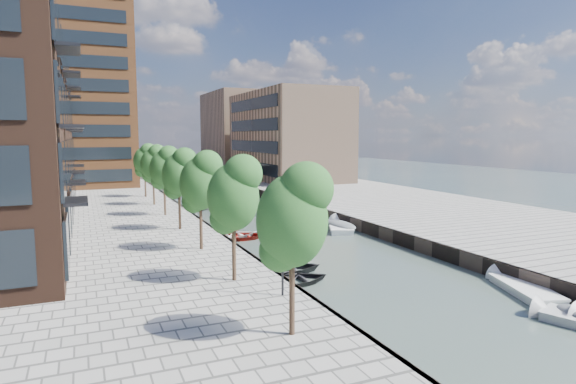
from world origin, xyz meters
TOP-DOWN VIEW (x-y plane):
  - water at (0.00, 40.00)m, footprint 300.00×300.00m
  - quay_right at (16.00, 40.00)m, footprint 20.00×140.00m
  - quay_wall_left at (-6.10, 40.00)m, footprint 0.25×140.00m
  - quay_wall_right at (6.10, 40.00)m, footprint 0.25×140.00m
  - far_closure at (0.00, 100.00)m, footprint 80.00×40.00m
  - apartment_block at (-20.00, 30.00)m, footprint 8.00×38.00m
  - tower at (-17.00, 65.00)m, footprint 18.00×18.00m
  - tan_block_near at (16.00, 62.00)m, footprint 12.00×25.00m
  - tan_block_far at (16.00, 88.00)m, footprint 12.00×20.00m
  - bridge at (0.00, 72.00)m, footprint 13.00×6.00m
  - tree_0 at (-8.50, 4.00)m, footprint 2.50×2.50m
  - tree_1 at (-8.50, 11.00)m, footprint 2.50×2.50m
  - tree_2 at (-8.50, 18.00)m, footprint 2.50×2.50m
  - tree_3 at (-8.50, 25.00)m, footprint 2.50×2.50m
  - tree_4 at (-8.50, 32.00)m, footprint 2.50×2.50m
  - tree_5 at (-8.50, 39.00)m, footprint 2.50×2.50m
  - tree_6 at (-8.50, 46.00)m, footprint 2.50×2.50m
  - lamp_0 at (-7.20, 8.00)m, footprint 0.24×0.24m
  - lamp_1 at (-7.20, 24.00)m, footprint 0.24×0.24m
  - lamp_2 at (-7.20, 40.00)m, footprint 0.24×0.24m
  - sloop_0 at (-4.86, 12.21)m, footprint 4.20×3.01m
  - sloop_1 at (-4.76, 14.23)m, footprint 5.27×4.05m
  - sloop_2 at (-4.10, 24.18)m, footprint 4.54×3.42m
  - sloop_3 at (-4.59, 24.74)m, footprint 4.82×3.68m
  - sloop_4 at (-4.19, 39.96)m, footprint 5.51×4.80m
  - motorboat_2 at (5.62, 6.70)m, footprint 3.21×5.19m
  - motorboat_3 at (4.05, 31.95)m, footprint 3.88×5.58m
  - motorboat_4 at (5.10, 24.77)m, footprint 3.87×5.61m
  - car at (7.50, 56.46)m, footprint 2.87×4.30m

SIDE VIEW (x-z plane):
  - water at x=0.00m, z-range 0.00..0.00m
  - sloop_0 at x=-4.86m, z-range -0.43..0.43m
  - sloop_1 at x=-4.76m, z-range -0.51..0.51m
  - sloop_2 at x=-4.10m, z-range -0.45..0.45m
  - sloop_3 at x=-4.59m, z-range -0.47..0.47m
  - sloop_4 at x=-4.19m, z-range -0.48..0.48m
  - motorboat_2 at x=5.62m, z-range -0.72..0.92m
  - motorboat_3 at x=4.05m, z-range -0.67..1.10m
  - motorboat_4 at x=5.10m, z-range -0.67..1.10m
  - quay_right at x=16.00m, z-range 0.00..1.00m
  - quay_wall_left at x=-6.10m, z-range 0.00..1.00m
  - quay_wall_right at x=6.10m, z-range 0.00..1.00m
  - far_closure at x=0.00m, z-range 0.00..1.00m
  - bridge at x=0.00m, z-range 0.74..2.04m
  - car at x=7.50m, z-range 1.00..2.36m
  - lamp_0 at x=-7.20m, z-range 1.45..5.57m
  - lamp_1 at x=-7.20m, z-range 1.45..5.57m
  - lamp_2 at x=-7.20m, z-range 1.45..5.57m
  - tree_0 at x=-8.50m, z-range 2.33..8.28m
  - tree_1 at x=-8.50m, z-range 2.33..8.28m
  - tree_2 at x=-8.50m, z-range 2.33..8.28m
  - tree_3 at x=-8.50m, z-range 2.33..8.28m
  - tree_4 at x=-8.50m, z-range 2.33..8.28m
  - tree_5 at x=-8.50m, z-range 2.33..8.28m
  - tree_6 at x=-8.50m, z-range 2.33..8.28m
  - apartment_block at x=-20.00m, z-range 1.00..15.00m
  - tan_block_near at x=16.00m, z-range 1.00..15.00m
  - tan_block_far at x=16.00m, z-range 1.00..17.00m
  - tower at x=-17.00m, z-range 1.00..31.00m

